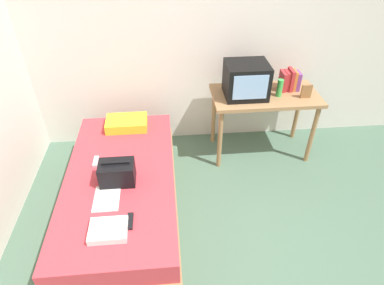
{
  "coord_description": "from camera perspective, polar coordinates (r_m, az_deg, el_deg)",
  "views": [
    {
      "loc": [
        -0.46,
        -1.54,
        2.5
      ],
      "look_at": [
        -0.23,
        1.02,
        0.57
      ],
      "focal_mm": 30.83,
      "sensor_mm": 36.0,
      "label": 1
    }
  ],
  "objects": [
    {
      "name": "book_row",
      "position": [
        3.82,
        16.54,
        10.28
      ],
      "size": [
        0.2,
        0.17,
        0.24
      ],
      "color": "#B72D33",
      "rests_on": "desk"
    },
    {
      "name": "magazine",
      "position": [
        2.85,
        -14.52,
        -9.34
      ],
      "size": [
        0.21,
        0.29,
        0.01
      ],
      "primitive_type": "cube",
      "color": "white",
      "rests_on": "bed"
    },
    {
      "name": "bed",
      "position": [
        3.22,
        -11.86,
        -8.71
      ],
      "size": [
        1.0,
        2.0,
        0.5
      ],
      "color": "#9E754C",
      "rests_on": "ground"
    },
    {
      "name": "pillow",
      "position": [
        3.61,
        -11.24,
        3.3
      ],
      "size": [
        0.43,
        0.29,
        0.1
      ],
      "primitive_type": "cube",
      "color": "yellow",
      "rests_on": "bed"
    },
    {
      "name": "remote_silver",
      "position": [
        3.22,
        -16.31,
        -3.15
      ],
      "size": [
        0.04,
        0.14,
        0.02
      ],
      "primitive_type": "cube",
      "color": "#B7B7BC",
      "rests_on": "bed"
    },
    {
      "name": "wall_back",
      "position": [
        3.77,
        2.22,
        18.22
      ],
      "size": [
        5.2,
        0.1,
        2.6
      ],
      "primitive_type": "cube",
      "color": "silver",
      "rests_on": "ground"
    },
    {
      "name": "ground_plane",
      "position": [
        2.97,
        6.62,
        -20.85
      ],
      "size": [
        8.0,
        8.0,
        0.0
      ],
      "primitive_type": "plane",
      "color": "#4C6B56"
    },
    {
      "name": "tv",
      "position": [
        3.56,
        9.36,
        10.62
      ],
      "size": [
        0.44,
        0.39,
        0.36
      ],
      "color": "black",
      "rests_on": "desk"
    },
    {
      "name": "folded_towel",
      "position": [
        2.59,
        -14.28,
        -14.48
      ],
      "size": [
        0.28,
        0.22,
        0.06
      ],
      "primitive_type": "cube",
      "color": "white",
      "rests_on": "bed"
    },
    {
      "name": "handbag",
      "position": [
        2.91,
        -12.82,
        -5.14
      ],
      "size": [
        0.3,
        0.2,
        0.22
      ],
      "color": "black",
      "rests_on": "bed"
    },
    {
      "name": "picture_frame",
      "position": [
        3.71,
        19.17,
        8.35
      ],
      "size": [
        0.11,
        0.02,
        0.15
      ],
      "primitive_type": "cube",
      "color": "olive",
      "rests_on": "desk"
    },
    {
      "name": "water_bottle",
      "position": [
        3.66,
        14.93,
        9.11
      ],
      "size": [
        0.06,
        0.06,
        0.19
      ],
      "primitive_type": "cylinder",
      "color": "green",
      "rests_on": "desk"
    },
    {
      "name": "remote_dark",
      "position": [
        2.63,
        -10.65,
        -13.23
      ],
      "size": [
        0.04,
        0.16,
        0.02
      ],
      "primitive_type": "cube",
      "color": "black",
      "rests_on": "bed"
    },
    {
      "name": "desk",
      "position": [
        3.76,
        12.41,
        6.85
      ],
      "size": [
        1.16,
        0.6,
        0.78
      ],
      "color": "#9E754C",
      "rests_on": "ground"
    }
  ]
}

